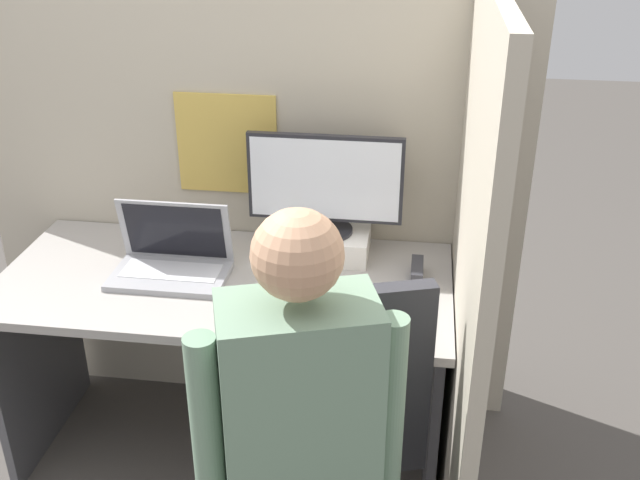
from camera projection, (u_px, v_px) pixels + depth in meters
cubicle_panel_back at (248, 201)px, 2.71m from camera, size 1.98×0.05×1.68m
cubicle_panel_right at (465, 275)px, 2.23m from camera, size 0.04×1.34×1.68m
desk at (227, 324)px, 2.51m from camera, size 1.48×0.70×0.73m
paper_box at (325, 243)px, 2.57m from camera, size 0.30×0.21×0.09m
monitor at (325, 184)px, 2.47m from camera, size 0.52×0.19×0.34m
laptop at (172, 262)px, 2.43m from camera, size 0.37×0.23×0.24m
mouse at (243, 290)px, 2.34m from camera, size 0.06×0.04×0.03m
stapler at (417, 272)px, 2.41m from camera, size 0.04×0.14×0.06m
carrot_toy at (248, 316)px, 2.19m from camera, size 0.04×0.15×0.04m
person at (291, 453)px, 1.65m from camera, size 0.46×0.46×1.34m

